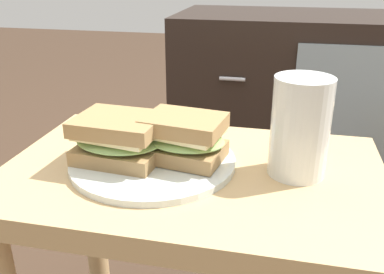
# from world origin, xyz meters

# --- Properties ---
(side_table) EXTENTS (0.56, 0.36, 0.46)m
(side_table) POSITION_xyz_m (0.00, 0.00, 0.37)
(side_table) COLOR tan
(side_table) RESTS_ON ground
(tv_cabinet) EXTENTS (0.96, 0.46, 0.58)m
(tv_cabinet) POSITION_xyz_m (0.23, 0.95, 0.29)
(tv_cabinet) COLOR black
(tv_cabinet) RESTS_ON ground
(plate) EXTENTS (0.25, 0.25, 0.01)m
(plate) POSITION_xyz_m (-0.06, -0.00, 0.47)
(plate) COLOR silver
(plate) RESTS_ON side_table
(sandwich_front) EXTENTS (0.14, 0.12, 0.07)m
(sandwich_front) POSITION_xyz_m (-0.11, -0.01, 0.50)
(sandwich_front) COLOR #9E7A4C
(sandwich_front) RESTS_ON plate
(sandwich_back) EXTENTS (0.13, 0.11, 0.07)m
(sandwich_back) POSITION_xyz_m (-0.01, 0.01, 0.50)
(sandwich_back) COLOR #9E7A4C
(sandwich_back) RESTS_ON plate
(beer_glass) EXTENTS (0.08, 0.08, 0.14)m
(beer_glass) POSITION_xyz_m (0.15, 0.02, 0.53)
(beer_glass) COLOR silver
(beer_glass) RESTS_ON side_table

